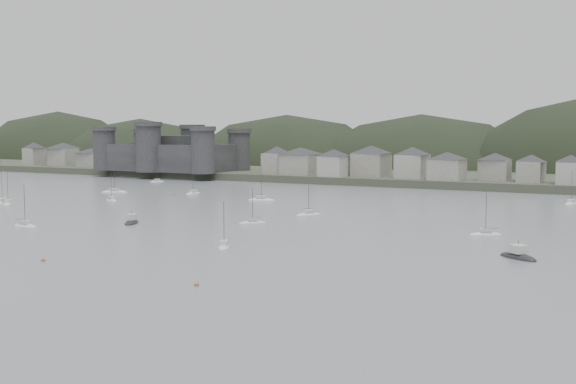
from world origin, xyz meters
The scene contains 10 objects.
ground centered at (0.00, 0.00, 0.00)m, with size 900.00×900.00×0.00m, color slate.
far_shore_land centered at (0.00, 295.00, 1.50)m, with size 900.00×250.00×3.00m, color #383D2D.
forested_ridge centered at (4.83, 269.40, -11.28)m, with size 851.55×103.94×102.57m.
castle centered at (-120.00, 179.80, 10.96)m, with size 66.00×43.00×20.00m.
waterfront_town centered at (50.59, 183.34, 8.66)m, with size 451.48×28.46×12.92m.
sailboat_lead centered at (-83.40, 59.03, 0.18)m, with size 7.29×7.29×10.70m.
moored_fleet centered at (-7.26, 74.89, 0.18)m, with size 238.34×172.38×13.62m.
motor_launch_near centered at (62.45, 42.24, 0.29)m, with size 8.16×6.90×3.90m.
motor_launch_far centered at (-24.39, 44.79, 0.29)m, with size 5.86×7.85×3.79m.
mooring_buoys centered at (-5.04, 41.99, 0.15)m, with size 152.35×107.11×0.70m.
Camera 1 is at (86.03, -79.20, 21.41)m, focal length 44.34 mm.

